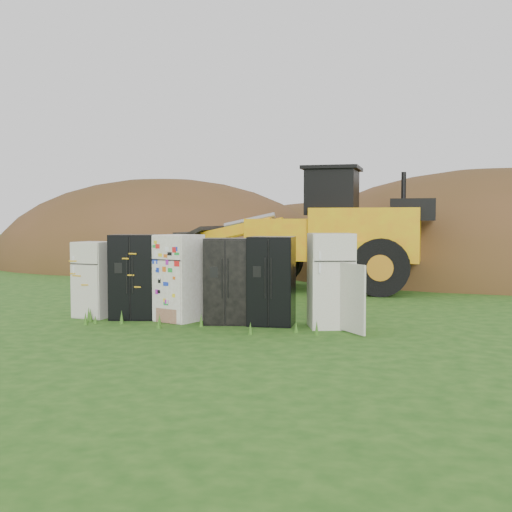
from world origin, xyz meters
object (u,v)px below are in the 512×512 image
Objects in this scene: fridge_leftmost at (95,279)px; fridge_dark_mid at (227,281)px; wheel_loader at (302,229)px; fridge_black_right at (272,281)px; fridge_black_side at (134,277)px; fridge_sticker at (179,278)px; fridge_open_door at (331,280)px.

fridge_leftmost is 0.94× the size of fridge_dark_mid.
fridge_leftmost is 7.01m from wheel_loader.
fridge_black_side is at bearing 175.35° from fridge_black_right.
fridge_sticker is at bearing -100.89° from wheel_loader.
fridge_dark_mid is at bearing 162.57° from fridge_open_door.
fridge_dark_mid is 0.98× the size of fridge_black_right.
fridge_leftmost is 0.89× the size of fridge_open_door.
fridge_dark_mid is at bearing 6.04° from fridge_leftmost.
fridge_leftmost is 0.86m from fridge_black_side.
fridge_open_door reaches higher than fridge_leftmost.
fridge_open_door reaches higher than fridge_sticker.
fridge_black_side is 1.98m from fridge_dark_mid.
wheel_loader is at bearing 70.72° from fridge_leftmost.
fridge_black_right is (1.86, 0.03, -0.01)m from fridge_sticker.
fridge_dark_mid is at bearing -91.97° from wheel_loader.
fridge_black_side is 0.97× the size of fridge_open_door.
fridge_open_door is (4.83, 0.03, 0.10)m from fridge_leftmost.
fridge_black_right is 0.23× the size of wheel_loader.
fridge_sticker is at bearing 161.55° from fridge_open_door.
wheel_loader reaches higher than fridge_dark_mid.
wheel_loader reaches higher than fridge_leftmost.
fridge_black_side reaches higher than fridge_black_right.
fridge_dark_mid is 0.23× the size of wheel_loader.
fridge_leftmost is 3.70m from fridge_black_right.
fridge_black_right is at bearing -83.99° from wheel_loader.
wheel_loader reaches higher than fridge_open_door.
fridge_open_door reaches higher than fridge_black_side.
fridge_black_right reaches higher than fridge_dark_mid.
wheel_loader is at bearing 91.67° from fridge_black_right.
fridge_black_side is 1.00× the size of fridge_sticker.
fridge_leftmost is 0.22× the size of wheel_loader.
fridge_open_door is at bearing -74.04° from wheel_loader.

